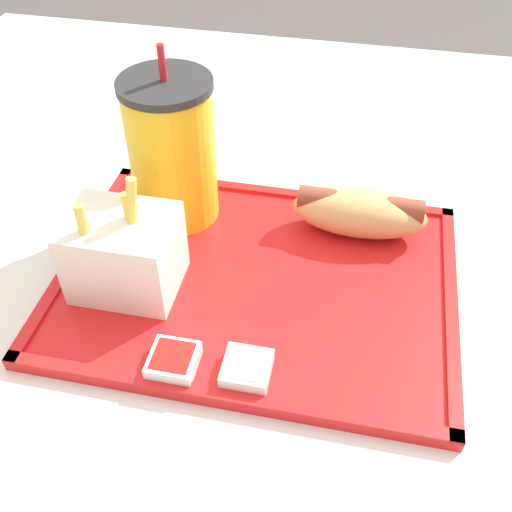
# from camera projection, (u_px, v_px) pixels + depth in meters

# --- Properties ---
(dining_table) EXTENTS (1.16, 1.12, 0.75)m
(dining_table) POSITION_uv_depth(u_px,v_px,m) (253.00, 451.00, 0.87)
(dining_table) COLOR beige
(dining_table) RESTS_ON ground_plane
(food_tray) EXTENTS (0.39, 0.29, 0.01)m
(food_tray) POSITION_uv_depth(u_px,v_px,m) (256.00, 281.00, 0.59)
(food_tray) COLOR red
(food_tray) RESTS_ON dining_table
(soda_cup) EXTENTS (0.09, 0.09, 0.19)m
(soda_cup) POSITION_uv_depth(u_px,v_px,m) (172.00, 151.00, 0.61)
(soda_cup) COLOR gold
(soda_cup) RESTS_ON food_tray
(hot_dog_far) EXTENTS (0.14, 0.06, 0.05)m
(hot_dog_far) POSITION_uv_depth(u_px,v_px,m) (359.00, 211.00, 0.62)
(hot_dog_far) COLOR tan
(hot_dog_far) RESTS_ON food_tray
(fries_carton) EXTENTS (0.10, 0.08, 0.12)m
(fries_carton) POSITION_uv_depth(u_px,v_px,m) (124.00, 253.00, 0.56)
(fries_carton) COLOR silver
(fries_carton) RESTS_ON food_tray
(sauce_cup_mayo) EXTENTS (0.04, 0.04, 0.02)m
(sauce_cup_mayo) POSITION_uv_depth(u_px,v_px,m) (247.00, 369.00, 0.50)
(sauce_cup_mayo) COLOR silver
(sauce_cup_mayo) RESTS_ON food_tray
(sauce_cup_ketchup) EXTENTS (0.04, 0.04, 0.02)m
(sauce_cup_ketchup) POSITION_uv_depth(u_px,v_px,m) (173.00, 361.00, 0.51)
(sauce_cup_ketchup) COLOR silver
(sauce_cup_ketchup) RESTS_ON food_tray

